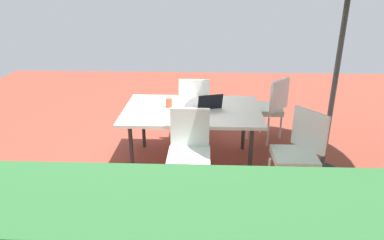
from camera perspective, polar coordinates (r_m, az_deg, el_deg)
ground_plane at (r=4.78m, az=-0.00°, el=-6.86°), size 10.00×10.00×0.02m
dining_table at (r=4.48m, az=-0.00°, el=1.19°), size 1.74×1.15×0.76m
chair_north at (r=3.86m, az=-0.45°, el=-4.80°), size 0.46×0.46×0.98m
chair_northwest at (r=4.01m, az=16.95°, el=-4.75°), size 0.58×0.58×0.98m
chair_southwest at (r=5.31m, az=12.50°, el=2.25°), size 0.59×0.59×0.98m
chair_south at (r=5.24m, az=0.40°, el=2.50°), size 0.46×0.46×0.98m
laptop at (r=4.46m, az=2.70°, el=2.37°), size 0.38×0.33×0.21m
cup at (r=4.52m, az=-3.77°, el=2.80°), size 0.08×0.08×0.12m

